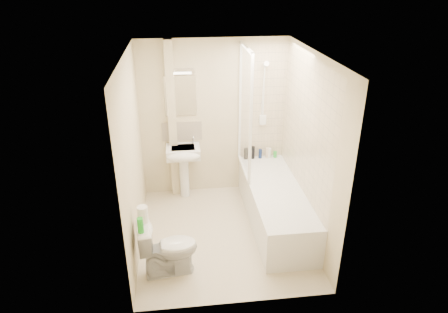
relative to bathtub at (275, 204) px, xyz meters
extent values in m
plane|color=beige|center=(-0.75, -0.20, -0.29)|extent=(2.50, 2.50, 0.00)
cube|color=beige|center=(-0.75, 1.05, 0.91)|extent=(2.20, 0.02, 2.40)
cube|color=beige|center=(-1.85, -0.20, 0.91)|extent=(0.02, 2.50, 2.40)
cube|color=beige|center=(0.35, -0.20, 0.91)|extent=(0.02, 2.50, 2.40)
cube|color=white|center=(-0.75, -0.20, 2.11)|extent=(2.20, 2.50, 0.02)
cube|color=beige|center=(0.00, 1.04, 1.14)|extent=(0.70, 0.01, 1.75)
cube|color=beige|center=(0.34, 0.00, 1.14)|extent=(0.01, 2.10, 1.75)
cube|color=beige|center=(-1.37, 0.99, 0.91)|extent=(0.12, 0.12, 2.40)
cube|color=beige|center=(-1.23, 1.04, 0.74)|extent=(0.60, 0.02, 0.30)
cube|color=white|center=(-1.23, 1.04, 1.29)|extent=(0.46, 0.01, 0.60)
cube|color=silver|center=(-1.23, 1.02, 1.66)|extent=(0.42, 0.07, 0.07)
cube|color=white|center=(0.00, 0.00, -0.01)|extent=(0.70, 2.10, 0.55)
cube|color=white|center=(0.00, 0.00, 0.21)|extent=(0.56, 1.96, 0.05)
cube|color=white|center=(-0.35, 0.60, 1.16)|extent=(0.01, 0.90, 1.80)
cube|color=white|center=(-0.35, 1.03, 1.16)|extent=(0.04, 0.04, 1.80)
cube|color=white|center=(-0.35, 0.15, 1.16)|extent=(0.04, 0.04, 1.80)
cube|color=white|center=(-0.35, 0.60, 2.04)|extent=(0.04, 0.90, 0.04)
cube|color=white|center=(-0.35, 0.60, 0.28)|extent=(0.04, 0.90, 0.03)
cylinder|color=white|center=(0.00, 1.02, 1.26)|extent=(0.02, 0.02, 0.90)
cylinder|color=white|center=(0.00, 1.02, 0.81)|extent=(0.05, 0.05, 0.02)
cylinder|color=white|center=(0.00, 1.02, 1.71)|extent=(0.05, 0.05, 0.02)
cylinder|color=white|center=(0.00, 0.95, 1.74)|extent=(0.08, 0.11, 0.11)
cube|color=white|center=(0.00, 1.01, 0.88)|extent=(0.10, 0.05, 0.14)
cylinder|color=white|center=(-0.02, 0.99, 1.31)|extent=(0.01, 0.13, 0.84)
cylinder|color=white|center=(-1.23, 0.88, 0.05)|extent=(0.14, 0.14, 0.67)
cube|color=white|center=(-1.23, 0.85, 0.48)|extent=(0.50, 0.38, 0.15)
ellipsoid|color=white|center=(-1.23, 0.68, 0.48)|extent=(0.50, 0.21, 0.15)
cube|color=silver|center=(-1.23, 0.85, 0.54)|extent=(0.35, 0.25, 0.04)
cylinder|color=white|center=(-1.40, 0.96, 0.61)|extent=(0.03, 0.03, 0.10)
cylinder|color=white|center=(-1.07, 0.96, 0.61)|extent=(0.03, 0.03, 0.10)
sphere|color=white|center=(-1.40, 0.96, 0.66)|extent=(0.04, 0.04, 0.04)
sphere|color=white|center=(-1.07, 0.96, 0.66)|extent=(0.04, 0.04, 0.04)
cylinder|color=black|center=(-0.26, 0.96, 0.35)|extent=(0.07, 0.07, 0.18)
cylinder|color=silver|center=(-0.19, 0.96, 0.34)|extent=(0.06, 0.06, 0.15)
cylinder|color=black|center=(-0.14, 0.96, 0.36)|extent=(0.06, 0.06, 0.20)
cylinder|color=navy|center=(-0.03, 0.96, 0.33)|extent=(0.05, 0.05, 0.15)
cylinder|color=beige|center=(0.09, 0.96, 0.34)|extent=(0.05, 0.05, 0.17)
cylinder|color=white|center=(0.12, 0.96, 0.34)|extent=(0.06, 0.06, 0.16)
cylinder|color=green|center=(0.21, 0.96, 0.31)|extent=(0.06, 0.06, 0.10)
imported|color=white|center=(-1.47, -0.86, 0.05)|extent=(0.53, 0.75, 0.68)
cylinder|color=white|center=(-1.73, -0.79, 0.44)|extent=(0.12, 0.12, 0.10)
cylinder|color=white|center=(-1.73, -0.81, 0.54)|extent=(0.12, 0.12, 0.10)
cylinder|color=green|center=(-1.74, -1.00, 0.48)|extent=(0.07, 0.07, 0.18)
camera|label=1|loc=(-1.28, -4.63, 2.97)|focal=32.00mm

